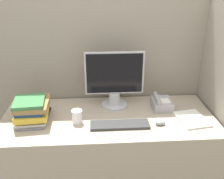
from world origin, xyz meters
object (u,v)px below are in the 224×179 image
object	(u,v)px
keyboard	(120,125)
coffee_cup	(77,116)
desk_telephone	(161,103)
mouse	(160,123)
book_stack	(32,110)
monitor	(114,82)

from	to	relation	value
keyboard	coffee_cup	xyz separation A→B (m)	(-0.31, 0.07, 0.04)
coffee_cup	desk_telephone	world-z (taller)	desk_telephone
mouse	coffee_cup	distance (m)	0.62
keyboard	desk_telephone	xyz separation A→B (m)	(0.37, 0.26, 0.03)
mouse	book_stack	size ratio (longest dim) A/B	0.24
monitor	book_stack	size ratio (longest dim) A/B	1.56
monitor	coffee_cup	distance (m)	0.43
monitor	mouse	xyz separation A→B (m)	(0.31, -0.34, -0.19)
keyboard	coffee_cup	distance (m)	0.32
keyboard	book_stack	bearing A→B (deg)	169.57
coffee_cup	book_stack	xyz separation A→B (m)	(-0.34, 0.05, 0.04)
keyboard	book_stack	distance (m)	0.67
keyboard	desk_telephone	distance (m)	0.45
monitor	keyboard	distance (m)	0.39
monitor	desk_telephone	size ratio (longest dim) A/B	2.48
coffee_cup	book_stack	world-z (taller)	book_stack
keyboard	mouse	distance (m)	0.30
mouse	desk_telephone	size ratio (longest dim) A/B	0.38
monitor	mouse	size ratio (longest dim) A/B	6.46
keyboard	mouse	world-z (taller)	mouse
mouse	book_stack	bearing A→B (deg)	172.35
keyboard	coffee_cup	bearing A→B (deg)	167.42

